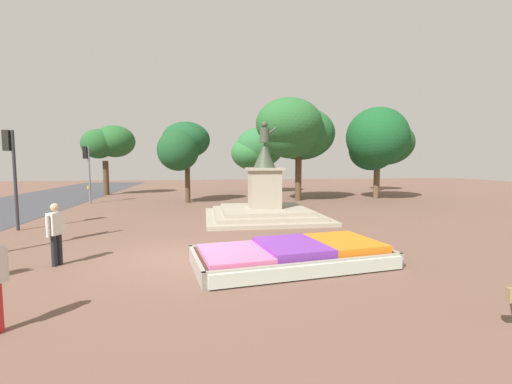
# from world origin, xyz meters

# --- Properties ---
(ground_plane) EXTENTS (87.36, 87.36, 0.00)m
(ground_plane) POSITION_xyz_m (0.00, 0.00, 0.00)
(ground_plane) COLOR brown
(flower_planter) EXTENTS (5.45, 3.30, 0.56)m
(flower_planter) POSITION_xyz_m (3.05, -1.18, 0.25)
(flower_planter) COLOR #38281C
(flower_planter) RESTS_ON ground_plane
(statue_monument) EXTENTS (5.59, 5.59, 4.63)m
(statue_monument) POSITION_xyz_m (3.56, 6.31, 0.76)
(statue_monument) COLOR gray
(statue_monument) RESTS_ON ground_plane
(traffic_light_mid_block) EXTENTS (0.41, 0.30, 3.94)m
(traffic_light_mid_block) POSITION_xyz_m (-6.73, 4.86, 2.75)
(traffic_light_mid_block) COLOR #2D2D33
(traffic_light_mid_block) RESTS_ON ground_plane
(traffic_light_far_corner) EXTENTS (0.41, 0.29, 3.73)m
(traffic_light_far_corner) POSITION_xyz_m (-6.85, 14.00, 2.56)
(traffic_light_far_corner) COLOR slate
(traffic_light_far_corner) RESTS_ON ground_plane
(pedestrian_near_planter) EXTENTS (0.36, 0.53, 1.64)m
(pedestrian_near_planter) POSITION_xyz_m (-3.13, -0.36, 0.95)
(pedestrian_near_planter) COLOR black
(pedestrian_near_planter) RESTS_ON ground_plane
(park_tree_far_left) EXTENTS (4.10, 3.39, 5.75)m
(park_tree_far_left) POSITION_xyz_m (-7.01, 20.07, 4.31)
(park_tree_far_left) COLOR #4C3823
(park_tree_far_left) RESTS_ON ground_plane
(park_tree_behind_statue) EXTENTS (5.33, 5.45, 6.65)m
(park_tree_behind_statue) POSITION_xyz_m (13.48, 13.95, 4.23)
(park_tree_behind_statue) COLOR brown
(park_tree_behind_statue) RESTS_ON ground_plane
(park_tree_far_right) EXTENTS (5.98, 6.07, 6.98)m
(park_tree_far_right) POSITION_xyz_m (6.95, 13.50, 4.91)
(park_tree_far_right) COLOR #4C3823
(park_tree_far_right) RESTS_ON ground_plane
(park_tree_street_side) EXTENTS (4.68, 4.46, 5.81)m
(park_tree_street_side) POSITION_xyz_m (5.42, 20.64, 3.81)
(park_tree_street_side) COLOR #4C3823
(park_tree_street_side) RESTS_ON ground_plane
(park_tree_mid_canopy) EXTENTS (3.66, 3.75, 6.24)m
(park_tree_mid_canopy) POSITION_xyz_m (16.71, 20.54, 4.60)
(park_tree_mid_canopy) COLOR #4C3823
(park_tree_mid_canopy) RESTS_ON ground_plane
(park_tree_distant) EXTENTS (3.42, 3.77, 5.42)m
(park_tree_distant) POSITION_xyz_m (-0.68, 13.52, 3.86)
(park_tree_distant) COLOR #4C3823
(park_tree_distant) RESTS_ON ground_plane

